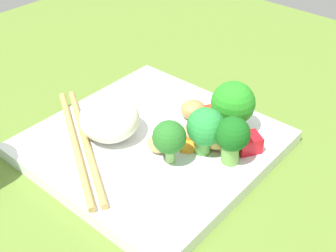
% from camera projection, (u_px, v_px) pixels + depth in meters
% --- Properties ---
extents(ground_plane, '(1.10, 1.10, 0.02)m').
position_uv_depth(ground_plane, '(153.00, 155.00, 0.56)').
color(ground_plane, olive).
extents(square_plate, '(0.27, 0.27, 0.02)m').
position_uv_depth(square_plate, '(153.00, 144.00, 0.55)').
color(square_plate, white).
rests_on(square_plate, ground_plane).
extents(rice_mound, '(0.10, 0.10, 0.05)m').
position_uv_depth(rice_mound, '(109.00, 118.00, 0.53)').
color(rice_mound, white).
rests_on(rice_mound, square_plate).
extents(broccoli_floret_0, '(0.04, 0.04, 0.06)m').
position_uv_depth(broccoli_floret_0, '(205.00, 128.00, 0.50)').
color(broccoli_floret_0, '#59A142').
rests_on(broccoli_floret_0, square_plate).
extents(broccoli_floret_1, '(0.04, 0.04, 0.06)m').
position_uv_depth(broccoli_floret_1, '(232.00, 137.00, 0.49)').
color(broccoli_floret_1, '#72B04A').
rests_on(broccoli_floret_1, square_plate).
extents(broccoli_floret_2, '(0.05, 0.05, 0.07)m').
position_uv_depth(broccoli_floret_2, '(233.00, 104.00, 0.53)').
color(broccoli_floret_2, '#84BC4C').
rests_on(broccoli_floret_2, square_plate).
extents(broccoli_floret_3, '(0.04, 0.04, 0.06)m').
position_uv_depth(broccoli_floret_3, '(169.00, 138.00, 0.48)').
color(broccoli_floret_3, '#7CB45B').
rests_on(broccoli_floret_3, square_plate).
extents(carrot_slice_0, '(0.03, 0.03, 0.01)m').
position_uv_depth(carrot_slice_0, '(231.00, 141.00, 0.53)').
color(carrot_slice_0, orange).
rests_on(carrot_slice_0, square_plate).
extents(carrot_slice_1, '(0.03, 0.03, 0.00)m').
position_uv_depth(carrot_slice_1, '(188.00, 145.00, 0.53)').
color(carrot_slice_1, orange).
rests_on(carrot_slice_1, square_plate).
extents(carrot_slice_2, '(0.04, 0.04, 0.01)m').
position_uv_depth(carrot_slice_2, '(210.00, 132.00, 0.55)').
color(carrot_slice_2, orange).
rests_on(carrot_slice_2, square_plate).
extents(pepper_chunk_0, '(0.03, 0.03, 0.02)m').
position_uv_depth(pepper_chunk_0, '(207.00, 116.00, 0.57)').
color(pepper_chunk_0, red).
rests_on(pepper_chunk_0, square_plate).
extents(pepper_chunk_1, '(0.04, 0.04, 0.02)m').
position_uv_depth(pepper_chunk_1, '(248.00, 143.00, 0.52)').
color(pepper_chunk_1, red).
rests_on(pepper_chunk_1, square_plate).
extents(chicken_piece_0, '(0.04, 0.04, 0.02)m').
position_uv_depth(chicken_piece_0, '(194.00, 131.00, 0.54)').
color(chicken_piece_0, tan).
rests_on(chicken_piece_0, square_plate).
extents(chicken_piece_1, '(0.04, 0.04, 0.02)m').
position_uv_depth(chicken_piece_1, '(166.00, 133.00, 0.53)').
color(chicken_piece_1, tan).
rests_on(chicken_piece_1, square_plate).
extents(chicken_piece_2, '(0.03, 0.03, 0.02)m').
position_uv_depth(chicken_piece_2, '(158.00, 144.00, 0.52)').
color(chicken_piece_2, tan).
rests_on(chicken_piece_2, square_plate).
extents(chicken_piece_3, '(0.04, 0.04, 0.03)m').
position_uv_depth(chicken_piece_3, '(216.00, 137.00, 0.52)').
color(chicken_piece_3, tan).
rests_on(chicken_piece_3, square_plate).
extents(chicken_piece_4, '(0.04, 0.04, 0.03)m').
position_uv_depth(chicken_piece_4, '(193.00, 110.00, 0.57)').
color(chicken_piece_4, tan).
rests_on(chicken_piece_4, square_plate).
extents(chopstick_pair, '(0.13, 0.21, 0.01)m').
position_uv_depth(chopstick_pair, '(80.00, 142.00, 0.53)').
color(chopstick_pair, tan).
rests_on(chopstick_pair, square_plate).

